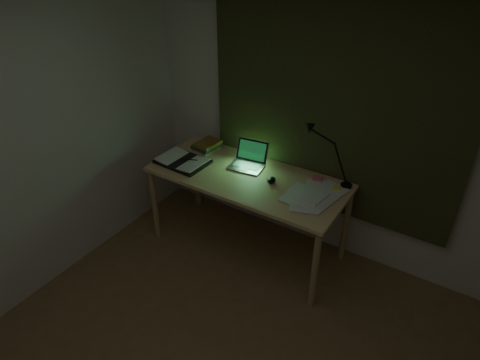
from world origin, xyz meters
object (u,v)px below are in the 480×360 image
object	(u,v)px
loose_papers	(309,194)
desk_lamp	(350,159)
desk	(247,213)
open_textbook	(183,161)
laptop	(246,157)
book_stack	(207,146)

from	to	relation	value
loose_papers	desk_lamp	distance (m)	0.43
desk	desk_lamp	bearing A→B (deg)	21.25
desk_lamp	open_textbook	bearing A→B (deg)	-150.33
open_textbook	desk_lamp	bearing A→B (deg)	19.18
loose_papers	laptop	bearing A→B (deg)	171.59
laptop	open_textbook	size ratio (longest dim) A/B	0.74
loose_papers	desk_lamp	world-z (taller)	desk_lamp
desk_lamp	laptop	bearing A→B (deg)	-154.88
desk	desk_lamp	world-z (taller)	desk_lamp
book_stack	desk_lamp	bearing A→B (deg)	4.26
laptop	book_stack	bearing A→B (deg)	162.51
desk	loose_papers	bearing A→B (deg)	1.97
open_textbook	desk_lamp	distance (m)	1.49
laptop	book_stack	xyz separation A→B (m)	(-0.50, 0.09, -0.06)
desk_lamp	desk	bearing A→B (deg)	-145.81
book_stack	loose_papers	world-z (taller)	book_stack
laptop	loose_papers	distance (m)	0.67
open_textbook	loose_papers	size ratio (longest dim) A/B	1.15
book_stack	laptop	bearing A→B (deg)	-9.84
loose_papers	book_stack	bearing A→B (deg)	170.97
open_textbook	desk_lamp	size ratio (longest dim) A/B	0.87
loose_papers	desk_lamp	bearing A→B (deg)	53.43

